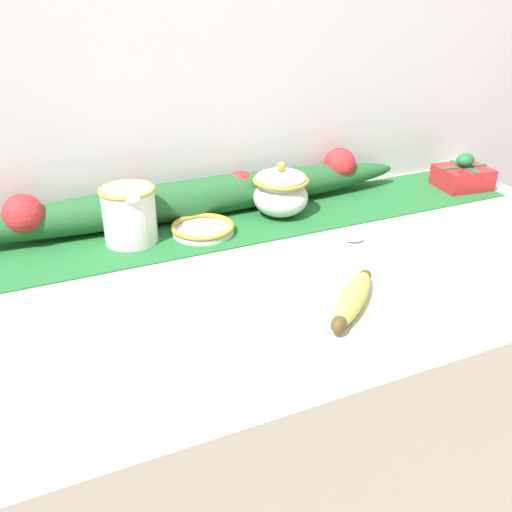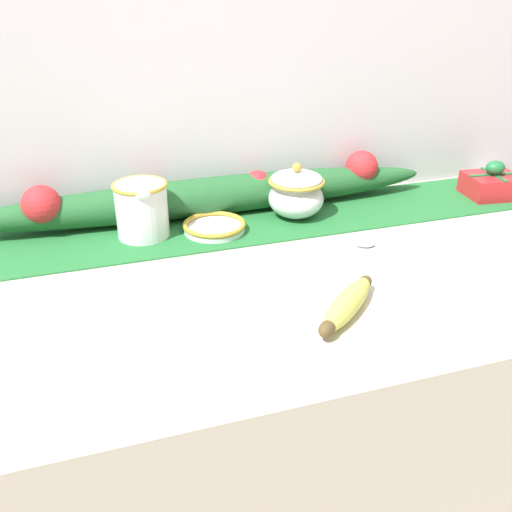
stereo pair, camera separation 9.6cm
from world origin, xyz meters
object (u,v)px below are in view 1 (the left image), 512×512
object	(u,v)px
sugar_bowl	(281,192)
small_dish	(203,229)
cream_pitcher	(129,213)
spoon	(348,240)
gift_box	(463,176)
banana	(352,299)

from	to	relation	value
sugar_bowl	small_dish	bearing A→B (deg)	-173.03
cream_pitcher	sugar_bowl	distance (m)	0.33
spoon	small_dish	bearing A→B (deg)	161.64
sugar_bowl	spoon	bearing A→B (deg)	-70.42
small_dish	gift_box	distance (m)	0.68
cream_pitcher	gift_box	bearing A→B (deg)	-1.77
small_dish	banana	bearing A→B (deg)	-72.31
cream_pitcher	spoon	bearing A→B (deg)	-24.35
small_dish	spoon	size ratio (longest dim) A/B	0.72
small_dish	gift_box	bearing A→B (deg)	-0.07
spoon	gift_box	distance (m)	0.45
sugar_bowl	banana	world-z (taller)	sugar_bowl
sugar_bowl	gift_box	world-z (taller)	sugar_bowl
sugar_bowl	gift_box	xyz separation A→B (m)	(0.49, -0.02, -0.02)
cream_pitcher	banana	xyz separation A→B (m)	(0.26, -0.39, -0.04)
sugar_bowl	banana	size ratio (longest dim) A/B	0.77
spoon	banana	bearing A→B (deg)	-108.34
banana	gift_box	distance (m)	0.67
cream_pitcher	banana	size ratio (longest dim) A/B	0.82
cream_pitcher	gift_box	world-z (taller)	cream_pitcher
gift_box	cream_pitcher	bearing A→B (deg)	178.23
cream_pitcher	small_dish	xyz separation A→B (m)	(0.14, -0.02, -0.05)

